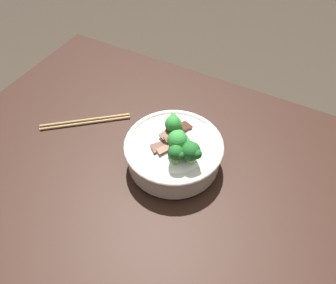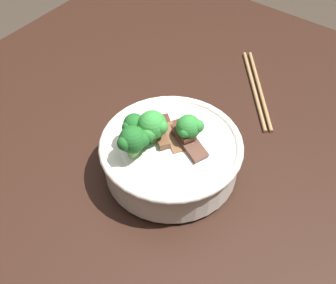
# 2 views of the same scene
# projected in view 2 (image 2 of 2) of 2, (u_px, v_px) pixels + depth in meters

# --- Properties ---
(dining_table) EXTENTS (1.23, 0.89, 0.80)m
(dining_table) POSITION_uv_depth(u_px,v_px,m) (117.00, 206.00, 0.87)
(dining_table) COLOR black
(dining_table) RESTS_ON ground
(rice_bowl) EXTENTS (0.23, 0.23, 0.13)m
(rice_bowl) POSITION_uv_depth(u_px,v_px,m) (170.00, 152.00, 0.73)
(rice_bowl) COLOR silver
(rice_bowl) RESTS_ON dining_table
(chopsticks_pair) EXTENTS (0.19, 0.16, 0.01)m
(chopsticks_pair) POSITION_uv_depth(u_px,v_px,m) (257.00, 89.00, 0.91)
(chopsticks_pair) COLOR #9E7A4C
(chopsticks_pair) RESTS_ON dining_table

